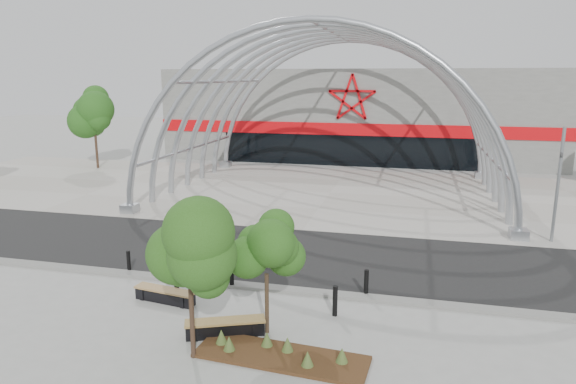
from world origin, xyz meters
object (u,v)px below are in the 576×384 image
at_px(bench_1, 225,328).
at_px(signal_pole, 558,183).
at_px(bench_0, 165,295).
at_px(street_tree_1, 266,249).
at_px(bollard_2, 232,274).
at_px(street_tree_0, 189,254).

bearing_deg(bench_1, signal_pole, 45.74).
height_order(bench_0, bench_1, bench_1).
distance_m(bench_0, bench_1, 3.24).
xyz_separation_m(street_tree_1, bench_0, (-3.90, 1.22, -2.36)).
height_order(street_tree_1, bollard_2, street_tree_1).
bearing_deg(street_tree_1, bench_0, 162.60).
distance_m(signal_pole, bench_0, 17.52).
bearing_deg(street_tree_0, signal_pole, 47.82).
distance_m(street_tree_0, street_tree_1, 2.38).
bearing_deg(bench_1, street_tree_0, -107.11).
height_order(street_tree_1, bench_0, street_tree_1).
relative_size(signal_pole, bench_0, 2.34).
height_order(street_tree_0, bench_0, street_tree_0).
height_order(signal_pole, bench_1, signal_pole).
bearing_deg(signal_pole, bollard_2, -145.99).
bearing_deg(bench_0, bollard_2, 43.03).
xyz_separation_m(bench_1, bollard_2, (-1.01, 3.32, 0.26)).
relative_size(signal_pole, bollard_2, 5.23).
xyz_separation_m(street_tree_0, bench_1, (0.41, 1.33, -2.68)).
height_order(signal_pole, street_tree_0, signal_pole).
xyz_separation_m(signal_pole, bench_0, (-14.16, -10.01, -2.52)).
relative_size(signal_pole, street_tree_1, 1.46).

